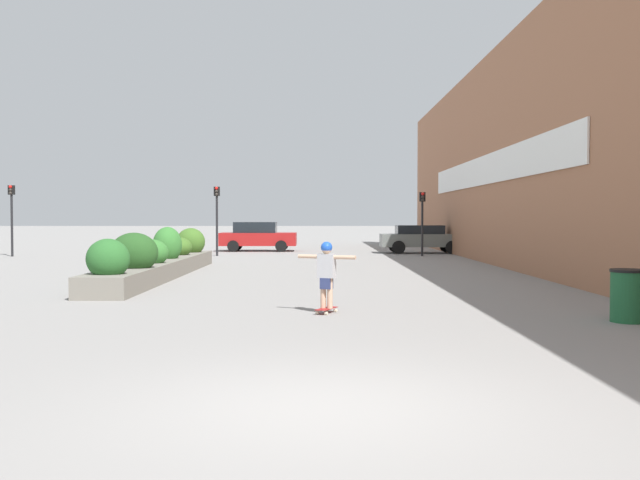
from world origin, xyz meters
TOP-DOWN VIEW (x-y plane):
  - ground_plane at (0.00, 0.00)m, footprint 300.00×300.00m
  - building_wall_right at (7.09, 18.00)m, footprint 0.67×49.80m
  - planter_box at (-5.10, 15.51)m, footprint 1.31×13.11m
  - skateboard at (0.10, 6.93)m, footprint 0.47×0.68m
  - skateboarder at (0.10, 6.93)m, footprint 1.15×0.58m
  - trash_bin at (5.53, 5.74)m, footprint 0.65×0.65m
  - car_leftmost at (5.38, 30.60)m, footprint 4.46×1.94m
  - car_center_left at (-3.52, 32.79)m, footprint 4.24×1.99m
  - traffic_light_left at (-5.09, 27.84)m, footprint 0.28×0.30m
  - traffic_light_right at (4.95, 27.56)m, footprint 0.28×0.30m
  - traffic_light_far_left at (-14.93, 27.32)m, footprint 0.28×0.30m

SIDE VIEW (x-z plane):
  - ground_plane at x=0.00m, z-range 0.00..0.00m
  - skateboard at x=0.10m, z-range 0.02..0.12m
  - trash_bin at x=5.53m, z-range 0.00..0.96m
  - planter_box at x=-5.10m, z-range -0.24..1.33m
  - car_leftmost at x=5.38m, z-range 0.06..1.53m
  - car_center_left at x=-3.52m, z-range 0.03..1.65m
  - skateboarder at x=0.10m, z-range 0.24..1.55m
  - traffic_light_right at x=4.95m, z-range 0.59..3.70m
  - traffic_light_left at x=-5.09m, z-range 0.62..4.02m
  - traffic_light_far_left at x=-14.93m, z-range 0.63..4.07m
  - building_wall_right at x=7.09m, z-range 0.00..8.54m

